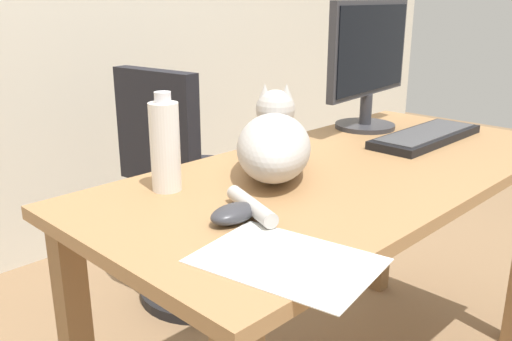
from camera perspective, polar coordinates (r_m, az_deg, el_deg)
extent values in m
cube|color=#9E7247|center=(1.46, 9.45, -0.20)|extent=(1.44, 0.66, 0.03)
cube|color=olive|center=(2.24, 13.12, -3.92)|extent=(0.06, 0.06, 0.70)
cylinder|color=black|center=(2.30, -5.79, -12.03)|extent=(0.48, 0.48, 0.04)
cylinder|color=black|center=(2.20, -5.95, -7.25)|extent=(0.06, 0.06, 0.46)
cylinder|color=black|center=(2.11, -6.18, -0.80)|extent=(0.44, 0.44, 0.06)
cube|color=black|center=(1.92, -10.24, 4.34)|extent=(0.10, 0.36, 0.40)
cylinder|color=#333338|center=(1.90, 11.24, 4.58)|extent=(0.20, 0.20, 0.01)
cylinder|color=#333338|center=(1.89, 11.35, 6.28)|extent=(0.04, 0.04, 0.10)
cube|color=#333338|center=(1.86, 11.72, 12.34)|extent=(0.48, 0.08, 0.30)
cube|color=black|center=(1.85, 12.13, 12.29)|extent=(0.45, 0.05, 0.27)
cube|color=black|center=(1.78, 17.24, 3.38)|extent=(0.44, 0.15, 0.02)
cube|color=#444447|center=(1.77, 17.28, 3.82)|extent=(0.40, 0.12, 0.00)
ellipsoid|color=#B2ADA8|center=(1.34, 1.86, 2.51)|extent=(0.39, 0.37, 0.15)
sphere|color=#B2ADA8|center=(1.54, 2.04, 6.37)|extent=(0.11, 0.11, 0.11)
cone|color=#B2ADA8|center=(1.53, 0.91, 8.21)|extent=(0.04, 0.04, 0.04)
cone|color=#B2ADA8|center=(1.53, 3.20, 8.18)|extent=(0.04, 0.04, 0.04)
cylinder|color=#B2ADA8|center=(1.11, -0.50, -3.69)|extent=(0.09, 0.18, 0.03)
ellipsoid|color=#333338|center=(1.08, -2.31, -4.48)|extent=(0.11, 0.06, 0.04)
cube|color=white|center=(0.94, 3.22, -9.31)|extent=(0.26, 0.33, 0.00)
cylinder|color=silver|center=(1.25, -9.42, 2.41)|extent=(0.07, 0.07, 0.20)
cylinder|color=silver|center=(1.23, -9.69, 7.52)|extent=(0.04, 0.04, 0.02)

